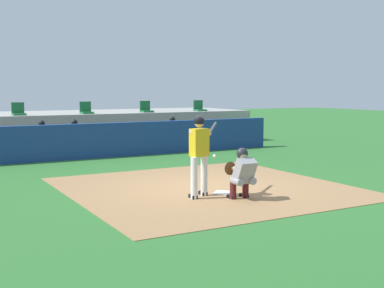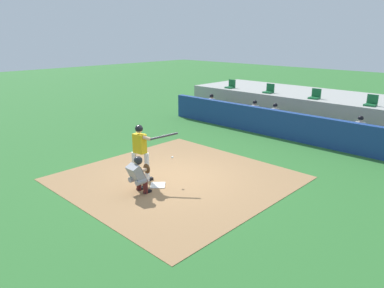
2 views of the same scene
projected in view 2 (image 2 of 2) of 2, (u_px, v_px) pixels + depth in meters
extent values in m
plane|color=#2D6B2D|center=(177.00, 179.00, 11.36)|extent=(80.00, 80.00, 0.00)
cube|color=#9E754C|center=(177.00, 178.00, 11.36)|extent=(6.40, 6.40, 0.01)
cube|color=white|center=(158.00, 185.00, 10.80)|extent=(0.62, 0.62, 0.02)
cylinder|color=silver|center=(135.00, 166.00, 11.14)|extent=(0.15, 0.15, 0.92)
cylinder|color=silver|center=(147.00, 167.00, 11.03)|extent=(0.15, 0.15, 0.92)
cube|color=gold|center=(140.00, 143.00, 10.86)|extent=(0.41, 0.29, 0.60)
sphere|color=tan|center=(139.00, 130.00, 10.73)|extent=(0.21, 0.21, 0.21)
sphere|color=black|center=(139.00, 129.00, 10.72)|extent=(0.24, 0.24, 0.24)
cylinder|color=tan|center=(143.00, 137.00, 10.81)|extent=(0.57, 0.22, 0.18)
cylinder|color=tan|center=(146.00, 138.00, 10.66)|extent=(0.24, 0.26, 0.17)
cylinder|color=#333338|center=(164.00, 136.00, 10.69)|extent=(0.61, 0.68, 0.24)
cube|color=black|center=(137.00, 178.00, 11.29)|extent=(0.15, 0.27, 0.09)
cube|color=black|center=(149.00, 179.00, 11.19)|extent=(0.15, 0.27, 0.09)
cylinder|color=gray|center=(134.00, 179.00, 10.28)|extent=(0.17, 0.32, 0.16)
cylinder|color=#4C1919|center=(139.00, 184.00, 10.44)|extent=(0.14, 0.14, 0.42)
cube|color=black|center=(141.00, 189.00, 10.53)|extent=(0.12, 0.24, 0.08)
cylinder|color=gray|center=(141.00, 182.00, 10.06)|extent=(0.17, 0.32, 0.16)
cylinder|color=#4C1919|center=(145.00, 187.00, 10.22)|extent=(0.14, 0.14, 0.42)
cube|color=black|center=(147.00, 192.00, 10.31)|extent=(0.12, 0.24, 0.08)
cube|color=gray|center=(136.00, 173.00, 10.07)|extent=(0.41, 0.45, 0.57)
cube|color=#2D2D33|center=(139.00, 172.00, 10.15)|extent=(0.39, 0.26, 0.45)
sphere|color=tan|center=(138.00, 161.00, 10.02)|extent=(0.21, 0.21, 0.21)
sphere|color=#232328|center=(138.00, 161.00, 10.03)|extent=(0.25, 0.25, 0.25)
cylinder|color=tan|center=(141.00, 171.00, 10.25)|extent=(0.11, 0.45, 0.10)
ellipsoid|color=brown|center=(147.00, 169.00, 10.43)|extent=(0.28, 0.13, 0.30)
sphere|color=white|center=(172.00, 157.00, 10.90)|extent=(0.07, 0.07, 0.07)
cube|color=navy|center=(283.00, 125.00, 15.66)|extent=(13.00, 0.30, 1.20)
cube|color=olive|center=(294.00, 129.00, 16.46)|extent=(11.80, 0.44, 0.45)
cylinder|color=#939399|center=(207.00, 109.00, 19.62)|extent=(0.15, 0.40, 0.15)
cylinder|color=#939399|center=(205.00, 114.00, 19.56)|extent=(0.13, 0.13, 0.45)
cube|color=maroon|center=(204.00, 117.00, 19.58)|extent=(0.11, 0.24, 0.08)
cylinder|color=#939399|center=(211.00, 109.00, 19.45)|extent=(0.15, 0.40, 0.15)
cylinder|color=#939399|center=(208.00, 115.00, 19.39)|extent=(0.13, 0.13, 0.45)
cube|color=maroon|center=(207.00, 118.00, 19.41)|extent=(0.11, 0.24, 0.08)
cube|color=gray|center=(211.00, 104.00, 19.61)|extent=(0.36, 0.22, 0.54)
sphere|color=#996B4C|center=(212.00, 97.00, 19.49)|extent=(0.20, 0.20, 0.20)
sphere|color=black|center=(212.00, 96.00, 19.48)|extent=(0.22, 0.22, 0.22)
cylinder|color=#996B4C|center=(207.00, 105.00, 19.68)|extent=(0.09, 0.41, 0.22)
cylinder|color=#996B4C|center=(213.00, 106.00, 19.41)|extent=(0.09, 0.41, 0.22)
cylinder|color=#939399|center=(249.00, 116.00, 17.75)|extent=(0.15, 0.40, 0.15)
cylinder|color=#939399|center=(247.00, 122.00, 17.69)|extent=(0.13, 0.13, 0.45)
cube|color=maroon|center=(246.00, 126.00, 17.71)|extent=(0.11, 0.24, 0.08)
cylinder|color=#939399|center=(254.00, 117.00, 17.57)|extent=(0.15, 0.40, 0.15)
cylinder|color=#939399|center=(251.00, 123.00, 17.51)|extent=(0.13, 0.13, 0.45)
cube|color=maroon|center=(250.00, 127.00, 17.53)|extent=(0.11, 0.24, 0.08)
cube|color=gray|center=(254.00, 111.00, 17.73)|extent=(0.36, 0.22, 0.54)
sphere|color=tan|center=(255.00, 103.00, 17.62)|extent=(0.20, 0.20, 0.20)
sphere|color=black|center=(255.00, 102.00, 17.60)|extent=(0.22, 0.22, 0.22)
cylinder|color=tan|center=(249.00, 113.00, 17.80)|extent=(0.09, 0.41, 0.22)
cylinder|color=tan|center=(256.00, 114.00, 17.53)|extent=(0.09, 0.41, 0.22)
cylinder|color=#939399|center=(269.00, 120.00, 16.98)|extent=(0.15, 0.40, 0.15)
cylinder|color=#939399|center=(267.00, 126.00, 16.92)|extent=(0.13, 0.13, 0.45)
cube|color=maroon|center=(266.00, 130.00, 16.94)|extent=(0.11, 0.24, 0.08)
cylinder|color=#939399|center=(274.00, 121.00, 16.81)|extent=(0.15, 0.40, 0.15)
cylinder|color=#939399|center=(272.00, 127.00, 16.75)|extent=(0.13, 0.13, 0.45)
cube|color=maroon|center=(271.00, 131.00, 16.77)|extent=(0.11, 0.24, 0.08)
cube|color=gray|center=(275.00, 114.00, 16.97)|extent=(0.36, 0.22, 0.54)
sphere|color=beige|center=(275.00, 106.00, 16.86)|extent=(0.20, 0.20, 0.20)
sphere|color=black|center=(275.00, 105.00, 16.84)|extent=(0.22, 0.22, 0.22)
cylinder|color=beige|center=(269.00, 116.00, 17.04)|extent=(0.09, 0.41, 0.22)
cylinder|color=beige|center=(277.00, 118.00, 16.77)|extent=(0.09, 0.41, 0.22)
cylinder|color=#939399|center=(353.00, 136.00, 14.39)|extent=(0.15, 0.40, 0.15)
cylinder|color=#939399|center=(350.00, 143.00, 14.33)|extent=(0.13, 0.13, 0.45)
cube|color=maroon|center=(349.00, 147.00, 14.35)|extent=(0.11, 0.24, 0.08)
cylinder|color=#939399|center=(360.00, 137.00, 14.22)|extent=(0.15, 0.40, 0.15)
cylinder|color=#939399|center=(357.00, 144.00, 14.16)|extent=(0.13, 0.13, 0.45)
cube|color=maroon|center=(356.00, 149.00, 14.18)|extent=(0.11, 0.24, 0.08)
cube|color=gray|center=(359.00, 129.00, 14.38)|extent=(0.36, 0.22, 0.54)
sphere|color=beige|center=(361.00, 119.00, 14.26)|extent=(0.20, 0.20, 0.20)
sphere|color=black|center=(361.00, 118.00, 14.25)|extent=(0.22, 0.22, 0.22)
cylinder|color=beige|center=(353.00, 131.00, 14.44)|extent=(0.09, 0.41, 0.22)
cylinder|color=beige|center=(363.00, 133.00, 14.18)|extent=(0.09, 0.41, 0.22)
cube|color=#9E9E99|center=(327.00, 108.00, 18.66)|extent=(15.00, 4.40, 1.40)
cube|color=#196033|center=(230.00, 87.00, 20.79)|extent=(0.46, 0.46, 0.08)
cube|color=#196033|center=(232.00, 83.00, 20.86)|extent=(0.46, 0.06, 0.40)
cube|color=#196033|center=(268.00, 92.00, 19.07)|extent=(0.46, 0.46, 0.08)
cube|color=#196033|center=(270.00, 87.00, 19.13)|extent=(0.46, 0.06, 0.40)
cube|color=#196033|center=(314.00, 98.00, 17.34)|extent=(0.46, 0.46, 0.08)
cube|color=#196033|center=(316.00, 93.00, 17.41)|extent=(0.46, 0.06, 0.40)
cube|color=#196033|center=(370.00, 105.00, 15.62)|extent=(0.46, 0.46, 0.08)
cube|color=#196033|center=(373.00, 99.00, 15.69)|extent=(0.46, 0.06, 0.40)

